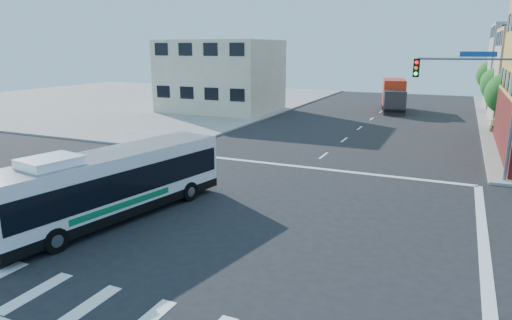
% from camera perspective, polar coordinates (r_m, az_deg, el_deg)
% --- Properties ---
extents(ground, '(120.00, 120.00, 0.00)m').
position_cam_1_polar(ground, '(19.84, -1.97, -7.38)').
color(ground, black).
rests_on(ground, ground).
extents(sidewalk_nw, '(50.00, 50.00, 0.15)m').
position_cam_1_polar(sidewalk_nw, '(67.63, -15.88, 7.33)').
color(sidewalk_nw, gray).
rests_on(sidewalk_nw, ground).
extents(building_west, '(12.06, 10.06, 8.00)m').
position_cam_1_polar(building_west, '(53.03, -4.38, 10.41)').
color(building_west, beige).
rests_on(building_west, ground).
extents(signal_mast_ne, '(7.91, 1.13, 8.07)m').
position_cam_1_polar(signal_mast_ne, '(27.32, 26.20, 7.84)').
color(signal_mast_ne, slate).
rests_on(signal_mast_ne, ground).
extents(street_tree_a, '(3.60, 3.60, 5.53)m').
position_cam_1_polar(street_tree_a, '(44.82, 29.06, 7.56)').
color(street_tree_a, '#3C2115').
rests_on(street_tree_a, ground).
extents(street_tree_b, '(3.80, 3.80, 5.79)m').
position_cam_1_polar(street_tree_b, '(52.76, 28.43, 8.51)').
color(street_tree_b, '#3C2115').
rests_on(street_tree_b, ground).
extents(street_tree_c, '(3.40, 3.40, 5.29)m').
position_cam_1_polar(street_tree_c, '(60.75, 27.92, 8.79)').
color(street_tree_c, '#3C2115').
rests_on(street_tree_c, ground).
extents(street_tree_d, '(4.00, 4.00, 6.03)m').
position_cam_1_polar(street_tree_d, '(68.70, 27.59, 9.59)').
color(street_tree_d, '#3C2115').
rests_on(street_tree_d, ground).
extents(transit_bus, '(4.35, 11.17, 3.23)m').
position_cam_1_polar(transit_bus, '(20.39, -17.44, -2.74)').
color(transit_bus, black).
rests_on(transit_bus, ground).
extents(box_truck, '(3.66, 8.25, 3.59)m').
position_cam_1_polar(box_truck, '(55.30, 16.85, 7.65)').
color(box_truck, '#2A292E').
rests_on(box_truck, ground).
extents(parked_car, '(2.00, 4.25, 1.40)m').
position_cam_1_polar(parked_car, '(45.86, 28.27, 4.10)').
color(parked_car, tan).
rests_on(parked_car, ground).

